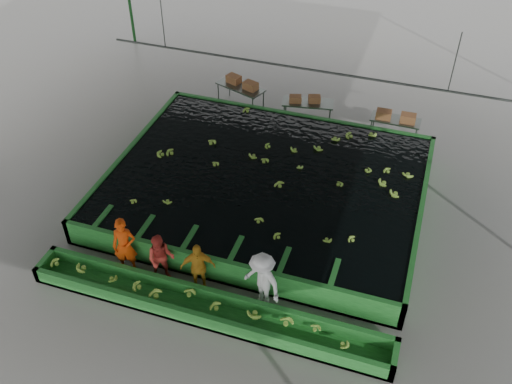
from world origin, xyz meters
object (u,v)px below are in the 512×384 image
(worker_c, at_px, (198,267))
(packing_table_mid, at_px, (307,112))
(box_stack_mid, at_px, (305,102))
(box_stack_left, at_px, (242,86))
(flotation_tank, at_px, (266,186))
(packing_table_left, at_px, (241,96))
(worker_d, at_px, (262,281))
(packing_table_right, at_px, (394,129))
(box_stack_right, at_px, (395,120))
(worker_b, at_px, (161,258))
(sorting_trough, at_px, (207,308))
(worker_a, at_px, (125,246))

(worker_c, xyz_separation_m, packing_table_mid, (0.68, 9.19, -0.37))
(box_stack_mid, bearing_deg, box_stack_left, 172.31)
(flotation_tank, xyz_separation_m, packing_table_left, (-2.73, 5.17, 0.00))
(flotation_tank, xyz_separation_m, worker_d, (1.28, -4.30, 0.47))
(box_stack_mid, bearing_deg, packing_table_right, -0.53)
(flotation_tank, xyz_separation_m, worker_c, (-0.55, -4.30, 0.36))
(box_stack_left, relative_size, box_stack_mid, 1.20)
(flotation_tank, xyz_separation_m, packing_table_right, (3.49, 4.83, -0.04))
(worker_d, bearing_deg, box_stack_right, 101.17)
(worker_b, relative_size, worker_c, 0.97)
(worker_c, bearing_deg, box_stack_mid, 63.06)
(flotation_tank, bearing_deg, worker_b, -111.03)
(sorting_trough, distance_m, packing_table_mid, 9.99)
(worker_a, bearing_deg, worker_b, -17.89)
(worker_a, height_order, packing_table_right, worker_a)
(box_stack_left, bearing_deg, worker_d, -67.44)
(sorting_trough, xyz_separation_m, worker_a, (-2.75, 0.80, 0.67))
(worker_a, relative_size, box_stack_right, 1.28)
(worker_c, relative_size, box_stack_left, 1.14)
(worker_a, xyz_separation_m, packing_table_mid, (2.88, 9.19, -0.48))
(worker_c, xyz_separation_m, box_stack_mid, (0.56, 9.16, 0.07))
(packing_table_left, bearing_deg, packing_table_mid, -5.62)
(flotation_tank, distance_m, packing_table_right, 5.96)
(worker_a, xyz_separation_m, packing_table_right, (6.25, 9.13, -0.51))
(sorting_trough, relative_size, worker_b, 6.33)
(worker_d, bearing_deg, worker_b, -155.20)
(worker_b, bearing_deg, flotation_tank, 50.86)
(box_stack_mid, bearing_deg, worker_b, -100.26)
(packing_table_right, bearing_deg, worker_a, -124.37)
(flotation_tank, bearing_deg, box_stack_mid, 89.93)
(worker_d, height_order, packing_table_right, worker_d)
(packing_table_right, distance_m, box_stack_mid, 3.52)
(worker_d, relative_size, box_stack_left, 1.29)
(worker_a, bearing_deg, box_stack_mid, 55.36)
(worker_b, relative_size, box_stack_mid, 1.33)
(box_stack_right, bearing_deg, worker_d, -103.63)
(packing_table_right, bearing_deg, box_stack_left, 176.34)
(packing_table_left, relative_size, packing_table_right, 1.10)
(packing_table_left, xyz_separation_m, box_stack_right, (6.21, -0.39, 0.37))
(worker_c, relative_size, box_stack_right, 1.13)
(box_stack_mid, bearing_deg, packing_table_left, 173.53)
(worker_b, relative_size, worker_d, 0.86)
(packing_table_right, distance_m, box_stack_left, 6.21)
(packing_table_right, height_order, box_stack_right, box_stack_right)
(worker_c, relative_size, packing_table_right, 0.89)
(worker_a, distance_m, worker_b, 1.11)
(sorting_trough, distance_m, box_stack_left, 10.69)
(packing_table_left, relative_size, packing_table_mid, 1.02)
(worker_b, distance_m, packing_table_right, 10.49)
(flotation_tank, distance_m, packing_table_left, 5.85)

